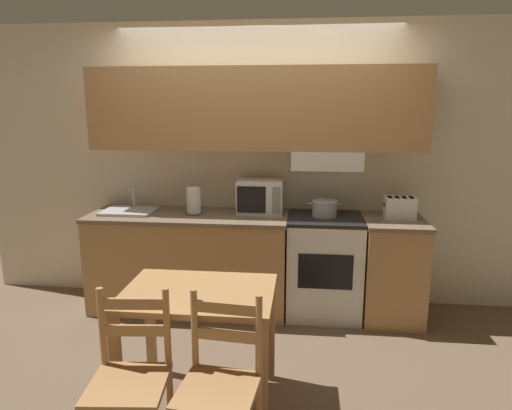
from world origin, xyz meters
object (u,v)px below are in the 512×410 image
microwave (261,196)px  chair_right_of_table (220,387)px  dining_table (199,310)px  sink_basin (129,211)px  stove_range (324,265)px  cooking_pot (325,208)px  toaster (400,208)px  chair_left_of_table (130,381)px  paper_towel_roll (194,201)px

microwave → chair_right_of_table: (-0.01, -1.98, -0.58)m
chair_right_of_table → dining_table: bearing=119.3°
sink_basin → chair_right_of_table: sink_basin is taller
stove_range → cooking_pot: (-0.01, 0.02, 0.52)m
toaster → dining_table: toaster is taller
toaster → chair_left_of_table: size_ratio=0.29×
cooking_pot → chair_left_of_table: bearing=-118.9°
chair_left_of_table → dining_table: bearing=58.4°
chair_left_of_table → chair_right_of_table: size_ratio=1.00×
toaster → chair_right_of_table: 2.29m
stove_range → chair_right_of_table: size_ratio=0.98×
stove_range → chair_right_of_table: bearing=-107.4°
toaster → chair_left_of_table: (-1.67, -1.87, -0.53)m
paper_towel_roll → chair_right_of_table: paper_towel_roll is taller
sink_basin → stove_range: bearing=0.6°
sink_basin → microwave: bearing=6.3°
paper_towel_roll → sink_basin: bearing=-178.5°
dining_table → microwave: bearing=81.2°
paper_towel_roll → chair_left_of_table: paper_towel_roll is taller
toaster → dining_table: (-1.42, -1.37, -0.36)m
microwave → paper_towel_roll: 0.59m
microwave → chair_left_of_table: bearing=-103.5°
stove_range → paper_towel_roll: paper_towel_roll is taller
microwave → cooking_pot: bearing=-8.7°
chair_right_of_table → paper_towel_roll: bearing=112.8°
cooking_pot → paper_towel_roll: 1.15m
sink_basin → dining_table: (0.95, -1.34, -0.29)m
stove_range → dining_table: stove_range is taller
sink_basin → chair_left_of_table: 2.02m
dining_table → chair_right_of_table: (0.22, -0.50, -0.17)m
dining_table → chair_right_of_table: size_ratio=1.01×
cooking_pot → toaster: (0.63, -0.02, 0.02)m
cooking_pot → microwave: bearing=171.3°
microwave → chair_left_of_table: size_ratio=0.45×
chair_right_of_table → sink_basin: bearing=128.0°
stove_range → toaster: toaster is taller
stove_range → toaster: (0.62, 0.01, 0.54)m
toaster → chair_right_of_table: toaster is taller
stove_range → dining_table: 1.59m
microwave → toaster: size_ratio=1.52×
stove_range → paper_towel_roll: size_ratio=3.75×
chair_left_of_table → chair_right_of_table: (0.46, -0.00, 0.00)m
toaster → chair_right_of_table: size_ratio=0.29×
cooking_pot → toaster: size_ratio=1.14×
toaster → stove_range: bearing=-179.4°
cooking_pot → paper_towel_roll: (-1.15, -0.03, 0.04)m
dining_table → cooking_pot: bearing=60.2°
cooking_pot → toaster: bearing=-1.6°
cooking_pot → dining_table: 1.63m
toaster → sink_basin: (-2.37, -0.02, -0.08)m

